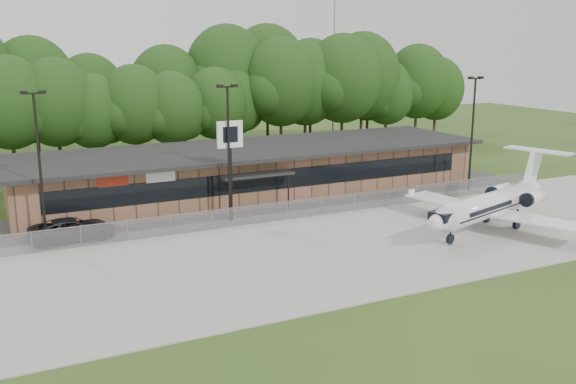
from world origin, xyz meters
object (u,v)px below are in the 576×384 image
terminal (252,170)px  pole_sign (230,145)px  suv (73,230)px  business_jet (493,205)px

terminal → pole_sign: (-4.77, -7.14, 3.61)m
suv → pole_sign: 12.53m
terminal → suv: size_ratio=7.20×
business_jet → pole_sign: pole_sign is taller
business_jet → suv: business_jet is taller
suv → pole_sign: pole_sign is taller
business_jet → pole_sign: 19.39m
business_jet → pole_sign: (-15.80, 10.55, 3.90)m
terminal → business_jet: 20.85m
terminal → business_jet: business_jet is taller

